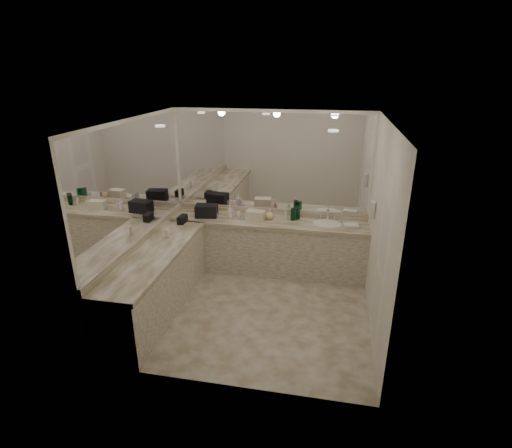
% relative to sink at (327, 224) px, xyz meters
% --- Properties ---
extents(floor, '(3.20, 3.20, 0.00)m').
position_rel_sink_xyz_m(floor, '(-0.95, -1.20, -0.90)').
color(floor, '#BFB7A5').
rests_on(floor, ground).
extents(ceiling, '(3.20, 3.20, 0.00)m').
position_rel_sink_xyz_m(ceiling, '(-0.95, -1.20, 1.71)').
color(ceiling, white).
rests_on(ceiling, floor).
extents(wall_back, '(3.20, 0.02, 2.60)m').
position_rel_sink_xyz_m(wall_back, '(-0.95, 0.30, 0.41)').
color(wall_back, silver).
rests_on(wall_back, floor).
extents(wall_left, '(0.02, 3.00, 2.60)m').
position_rel_sink_xyz_m(wall_left, '(-2.55, -1.20, 0.41)').
color(wall_left, silver).
rests_on(wall_left, floor).
extents(wall_right, '(0.02, 3.00, 2.60)m').
position_rel_sink_xyz_m(wall_right, '(0.65, -1.20, 0.41)').
color(wall_right, silver).
rests_on(wall_right, floor).
extents(vanity_back_base, '(3.20, 0.60, 0.84)m').
position_rel_sink_xyz_m(vanity_back_base, '(-0.95, 0.00, -0.48)').
color(vanity_back_base, beige).
rests_on(vanity_back_base, floor).
extents(vanity_back_top, '(3.20, 0.64, 0.06)m').
position_rel_sink_xyz_m(vanity_back_top, '(-0.95, -0.01, -0.03)').
color(vanity_back_top, beige).
rests_on(vanity_back_top, vanity_back_base).
extents(vanity_left_base, '(0.60, 2.40, 0.84)m').
position_rel_sink_xyz_m(vanity_left_base, '(-2.25, -1.50, -0.48)').
color(vanity_left_base, beige).
rests_on(vanity_left_base, floor).
extents(vanity_left_top, '(0.64, 2.42, 0.06)m').
position_rel_sink_xyz_m(vanity_left_top, '(-2.24, -1.50, -0.03)').
color(vanity_left_top, beige).
rests_on(vanity_left_top, vanity_left_base).
extents(backsplash_back, '(3.20, 0.04, 0.10)m').
position_rel_sink_xyz_m(backsplash_back, '(-0.95, 0.28, 0.05)').
color(backsplash_back, beige).
rests_on(backsplash_back, vanity_back_top).
extents(backsplash_left, '(0.04, 3.00, 0.10)m').
position_rel_sink_xyz_m(backsplash_left, '(-2.53, -1.20, 0.05)').
color(backsplash_left, beige).
rests_on(backsplash_left, vanity_left_top).
extents(mirror_back, '(3.12, 0.01, 1.55)m').
position_rel_sink_xyz_m(mirror_back, '(-0.95, 0.29, 0.88)').
color(mirror_back, white).
rests_on(mirror_back, wall_back).
extents(mirror_left, '(0.01, 2.92, 1.55)m').
position_rel_sink_xyz_m(mirror_left, '(-2.54, -1.20, 0.88)').
color(mirror_left, white).
rests_on(mirror_left, wall_left).
extents(sink, '(0.44, 0.44, 0.03)m').
position_rel_sink_xyz_m(sink, '(0.00, 0.00, 0.00)').
color(sink, white).
rests_on(sink, vanity_back_top).
extents(faucet, '(0.24, 0.16, 0.14)m').
position_rel_sink_xyz_m(faucet, '(0.00, 0.21, 0.07)').
color(faucet, silver).
rests_on(faucet, vanity_back_top).
extents(wall_phone, '(0.06, 0.10, 0.24)m').
position_rel_sink_xyz_m(wall_phone, '(0.61, -0.50, 0.46)').
color(wall_phone, white).
rests_on(wall_phone, wall_right).
extents(door, '(0.02, 0.82, 2.10)m').
position_rel_sink_xyz_m(door, '(0.64, -1.70, 0.16)').
color(door, white).
rests_on(door, wall_right).
extents(black_toiletry_bag, '(0.38, 0.27, 0.20)m').
position_rel_sink_xyz_m(black_toiletry_bag, '(-1.96, -0.04, 0.11)').
color(black_toiletry_bag, black).
rests_on(black_toiletry_bag, vanity_back_top).
extents(black_bag_spill, '(0.11, 0.22, 0.12)m').
position_rel_sink_xyz_m(black_bag_spill, '(-2.25, -0.39, 0.06)').
color(black_bag_spill, black).
rests_on(black_bag_spill, vanity_left_top).
extents(cream_cosmetic_case, '(0.31, 0.21, 0.17)m').
position_rel_sink_xyz_m(cream_cosmetic_case, '(-1.14, -0.05, 0.09)').
color(cream_cosmetic_case, beige).
rests_on(cream_cosmetic_case, vanity_back_top).
extents(hand_towel, '(0.24, 0.18, 0.04)m').
position_rel_sink_xyz_m(hand_towel, '(0.36, -0.04, 0.02)').
color(hand_towel, white).
rests_on(hand_towel, vanity_back_top).
extents(lotion_left, '(0.05, 0.05, 0.12)m').
position_rel_sink_xyz_m(lotion_left, '(-2.25, -0.99, 0.07)').
color(lotion_left, white).
rests_on(lotion_left, vanity_left_top).
extents(soap_bottle_a, '(0.10, 0.10, 0.21)m').
position_rel_sink_xyz_m(soap_bottle_a, '(-1.58, -0.00, 0.11)').
color(soap_bottle_a, white).
rests_on(soap_bottle_a, vanity_back_top).
extents(soap_bottle_b, '(0.09, 0.09, 0.17)m').
position_rel_sink_xyz_m(soap_bottle_b, '(-1.54, 0.02, 0.09)').
color(soap_bottle_b, silver).
rests_on(soap_bottle_b, vanity_back_top).
extents(soap_bottle_c, '(0.18, 0.18, 0.18)m').
position_rel_sink_xyz_m(soap_bottle_c, '(-0.93, 0.04, 0.09)').
color(soap_bottle_c, '#F1D290').
rests_on(soap_bottle_c, vanity_back_top).
extents(green_bottle_0, '(0.07, 0.07, 0.20)m').
position_rel_sink_xyz_m(green_bottle_0, '(-0.52, 0.12, 0.10)').
color(green_bottle_0, '#0E522F').
rests_on(green_bottle_0, vanity_back_top).
extents(green_bottle_1, '(0.07, 0.07, 0.19)m').
position_rel_sink_xyz_m(green_bottle_1, '(-0.55, 0.06, 0.10)').
color(green_bottle_1, '#0E522F').
rests_on(green_bottle_1, vanity_back_top).
extents(green_bottle_2, '(0.07, 0.07, 0.20)m').
position_rel_sink_xyz_m(green_bottle_2, '(-0.48, 0.14, 0.10)').
color(green_bottle_2, '#0E522F').
rests_on(green_bottle_2, vanity_back_top).
extents(amenity_bottle_0, '(0.04, 0.04, 0.13)m').
position_rel_sink_xyz_m(amenity_bottle_0, '(-0.52, 0.13, 0.07)').
color(amenity_bottle_0, white).
rests_on(amenity_bottle_0, vanity_back_top).
extents(amenity_bottle_1, '(0.05, 0.05, 0.08)m').
position_rel_sink_xyz_m(amenity_bottle_1, '(-1.45, 0.08, 0.05)').
color(amenity_bottle_1, white).
rests_on(amenity_bottle_1, vanity_back_top).
extents(amenity_bottle_2, '(0.04, 0.04, 0.13)m').
position_rel_sink_xyz_m(amenity_bottle_2, '(-0.90, 0.09, 0.07)').
color(amenity_bottle_2, '#9966B2').
rests_on(amenity_bottle_2, vanity_back_top).
extents(amenity_bottle_3, '(0.04, 0.04, 0.09)m').
position_rel_sink_xyz_m(amenity_bottle_3, '(-2.11, -0.03, 0.05)').
color(amenity_bottle_3, '#F2D84C').
rests_on(amenity_bottle_3, vanity_back_top).
extents(amenity_bottle_4, '(0.07, 0.07, 0.08)m').
position_rel_sink_xyz_m(amenity_bottle_4, '(-1.79, -0.06, 0.04)').
color(amenity_bottle_4, '#9966B2').
rests_on(amenity_bottle_4, vanity_back_top).
extents(amenity_bottle_5, '(0.04, 0.04, 0.13)m').
position_rel_sink_xyz_m(amenity_bottle_5, '(-0.67, 0.10, 0.07)').
color(amenity_bottle_5, white).
rests_on(amenity_bottle_5, vanity_back_top).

